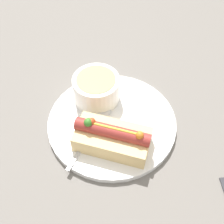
% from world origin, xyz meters
% --- Properties ---
extents(ground_plane, '(4.00, 4.00, 0.00)m').
position_xyz_m(ground_plane, '(0.00, 0.00, 0.00)').
color(ground_plane, slate).
extents(dinner_plate, '(0.26, 0.26, 0.01)m').
position_xyz_m(dinner_plate, '(0.00, 0.00, 0.01)').
color(dinner_plate, white).
rests_on(dinner_plate, ground_plane).
extents(hot_dog, '(0.16, 0.11, 0.06)m').
position_xyz_m(hot_dog, '(-0.00, -0.06, 0.04)').
color(hot_dog, '#E5C17F').
rests_on(hot_dog, dinner_plate).
extents(soup_bowl, '(0.10, 0.10, 0.06)m').
position_xyz_m(soup_bowl, '(-0.03, 0.06, 0.04)').
color(soup_bowl, silver).
rests_on(soup_bowl, dinner_plate).
extents(spoon, '(0.09, 0.16, 0.01)m').
position_xyz_m(spoon, '(-0.03, 0.00, 0.02)').
color(spoon, '#B7B7BC').
rests_on(spoon, dinner_plate).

